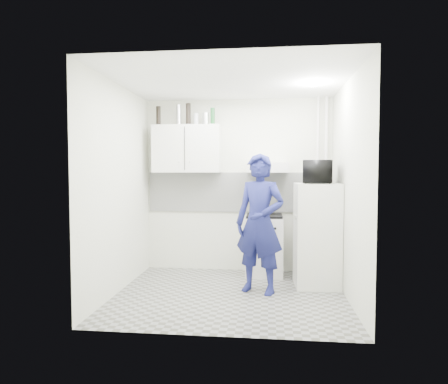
# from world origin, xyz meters

# --- Properties ---
(floor) EXTENTS (2.80, 2.80, 0.00)m
(floor) POSITION_xyz_m (0.00, 0.00, 0.00)
(floor) COLOR gray
(floor) RESTS_ON ground
(ceiling) EXTENTS (2.80, 2.80, 0.00)m
(ceiling) POSITION_xyz_m (0.00, 0.00, 2.60)
(ceiling) COLOR white
(ceiling) RESTS_ON wall_back
(wall_back) EXTENTS (2.80, 0.00, 2.80)m
(wall_back) POSITION_xyz_m (0.00, 1.25, 1.30)
(wall_back) COLOR silver
(wall_back) RESTS_ON floor
(wall_left) EXTENTS (0.00, 2.60, 2.60)m
(wall_left) POSITION_xyz_m (-1.40, 0.00, 1.30)
(wall_left) COLOR silver
(wall_left) RESTS_ON floor
(wall_right) EXTENTS (0.00, 2.60, 2.60)m
(wall_right) POSITION_xyz_m (1.40, 0.00, 1.30)
(wall_right) COLOR silver
(wall_right) RESTS_ON floor
(person) EXTENTS (0.74, 0.62, 1.74)m
(person) POSITION_xyz_m (0.36, 0.15, 0.87)
(person) COLOR navy
(person) RESTS_ON floor
(stove) EXTENTS (0.53, 0.53, 0.85)m
(stove) POSITION_xyz_m (0.41, 1.00, 0.43)
(stove) COLOR silver
(stove) RESTS_ON floor
(fridge) EXTENTS (0.59, 0.59, 1.36)m
(fridge) POSITION_xyz_m (1.10, 0.51, 0.68)
(fridge) COLOR white
(fridge) RESTS_ON floor
(stove_top) EXTENTS (0.51, 0.51, 0.03)m
(stove_top) POSITION_xyz_m (0.41, 1.00, 0.87)
(stove_top) COLOR black
(stove_top) RESTS_ON stove
(saucepan) EXTENTS (0.20, 0.20, 0.11)m
(saucepan) POSITION_xyz_m (0.37, 0.98, 0.94)
(saucepan) COLOR silver
(saucepan) RESTS_ON stove_top
(microwave) EXTENTS (0.58, 0.42, 0.30)m
(microwave) POSITION_xyz_m (1.10, 0.51, 1.51)
(microwave) COLOR black
(microwave) RESTS_ON fridge
(bottle_a) EXTENTS (0.07, 0.07, 0.29)m
(bottle_a) POSITION_xyz_m (-1.19, 1.07, 2.34)
(bottle_a) COLOR black
(bottle_a) RESTS_ON upper_cabinet
(bottle_c) EXTENTS (0.07, 0.07, 0.31)m
(bottle_c) POSITION_xyz_m (-0.88, 1.07, 2.35)
(bottle_c) COLOR silver
(bottle_c) RESTS_ON upper_cabinet
(bottle_d) EXTENTS (0.07, 0.07, 0.32)m
(bottle_d) POSITION_xyz_m (-0.73, 1.07, 2.36)
(bottle_d) COLOR black
(bottle_d) RESTS_ON upper_cabinet
(canister_a) EXTENTS (0.07, 0.07, 0.17)m
(canister_a) POSITION_xyz_m (-0.61, 1.07, 2.29)
(canister_a) COLOR #B2B7BC
(canister_a) RESTS_ON upper_cabinet
(canister_b) EXTENTS (0.09, 0.09, 0.18)m
(canister_b) POSITION_xyz_m (-0.47, 1.07, 2.29)
(canister_b) COLOR silver
(canister_b) RESTS_ON upper_cabinet
(bottle_e) EXTENTS (0.06, 0.06, 0.25)m
(bottle_e) POSITION_xyz_m (-0.36, 1.07, 2.33)
(bottle_e) COLOR #144C1E
(bottle_e) RESTS_ON upper_cabinet
(upper_cabinet) EXTENTS (1.00, 0.35, 0.70)m
(upper_cabinet) POSITION_xyz_m (-0.75, 1.07, 1.85)
(upper_cabinet) COLOR white
(upper_cabinet) RESTS_ON wall_back
(range_hood) EXTENTS (0.60, 0.50, 0.14)m
(range_hood) POSITION_xyz_m (0.45, 1.00, 1.57)
(range_hood) COLOR silver
(range_hood) RESTS_ON wall_back
(backsplash) EXTENTS (2.74, 0.03, 0.60)m
(backsplash) POSITION_xyz_m (0.00, 1.24, 1.20)
(backsplash) COLOR white
(backsplash) RESTS_ON wall_back
(pipe_a) EXTENTS (0.05, 0.05, 2.60)m
(pipe_a) POSITION_xyz_m (1.30, 1.17, 1.30)
(pipe_a) COLOR silver
(pipe_a) RESTS_ON floor
(pipe_b) EXTENTS (0.04, 0.04, 2.60)m
(pipe_b) POSITION_xyz_m (1.18, 1.17, 1.30)
(pipe_b) COLOR silver
(pipe_b) RESTS_ON floor
(ceiling_spot_fixture) EXTENTS (0.10, 0.10, 0.02)m
(ceiling_spot_fixture) POSITION_xyz_m (1.00, 0.20, 2.57)
(ceiling_spot_fixture) COLOR white
(ceiling_spot_fixture) RESTS_ON ceiling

